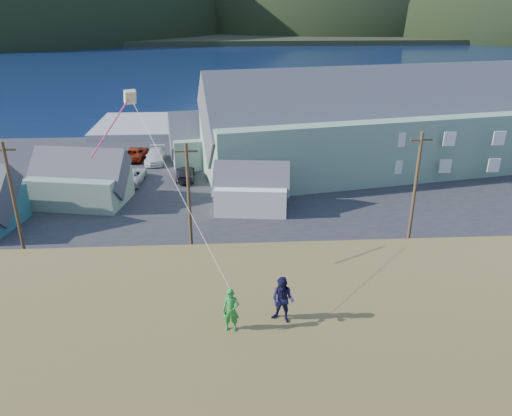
{
  "coord_description": "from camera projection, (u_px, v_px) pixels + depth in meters",
  "views": [
    {
      "loc": [
        -0.3,
        -32.42,
        17.72
      ],
      "look_at": [
        0.96,
        -11.42,
        8.8
      ],
      "focal_mm": 35.0,
      "sensor_mm": 36.0,
      "label": 1
    }
  ],
  "objects": [
    {
      "name": "shed_palegreen_far",
      "position": [
        218.0,
        139.0,
        56.86
      ],
      "size": [
        11.6,
        7.7,
        7.26
      ],
      "rotation": [
        0.0,
        0.0,
        0.16
      ],
      "color": "gray",
      "rests_on": "waterfront_lot"
    },
    {
      "name": "lodge",
      "position": [
        383.0,
        124.0,
        53.39
      ],
      "size": [
        39.76,
        17.73,
        13.52
      ],
      "rotation": [
        0.0,
        0.0,
        0.19
      ],
      "color": "gray",
      "rests_on": "waterfront_lot"
    },
    {
      "name": "grass_strip",
      "position": [
        234.0,
        271.0,
        34.87
      ],
      "size": [
        110.0,
        8.0,
        0.1
      ],
      "primitive_type": "cube",
      "color": "#4C3D19",
      "rests_on": "ground"
    },
    {
      "name": "utility_poles",
      "position": [
        211.0,
        196.0,
        36.31
      ],
      "size": [
        29.42,
        0.24,
        8.78
      ],
      "color": "#47331E",
      "rests_on": "waterfront_lot"
    },
    {
      "name": "wharf",
      "position": [
        188.0,
        125.0,
        72.98
      ],
      "size": [
        26.0,
        14.0,
        0.9
      ],
      "primitive_type": "cube",
      "color": "gray",
      "rests_on": "ground"
    },
    {
      "name": "ground",
      "position": [
        234.0,
        258.0,
        36.73
      ],
      "size": [
        900.0,
        900.0,
        0.0
      ],
      "primitive_type": "plane",
      "color": "#0A1638",
      "rests_on": "ground"
    },
    {
      "name": "waterfront_lot",
      "position": [
        231.0,
        179.0,
        52.33
      ],
      "size": [
        72.0,
        36.0,
        0.12
      ],
      "primitive_type": "cube",
      "color": "#28282B",
      "rests_on": "ground"
    },
    {
      "name": "far_shore",
      "position": [
        225.0,
        24.0,
        339.61
      ],
      "size": [
        900.0,
        320.0,
        2.0
      ],
      "primitive_type": "cube",
      "color": "black",
      "rests_on": "ground"
    },
    {
      "name": "kite_flyer_green",
      "position": [
        231.0,
        310.0,
        16.81
      ],
      "size": [
        0.62,
        0.45,
        1.57
      ],
      "primitive_type": "imported",
      "rotation": [
        0.0,
        0.0,
        -0.13
      ],
      "color": "#227F2B",
      "rests_on": "hillside"
    },
    {
      "name": "shed_palegreen_near",
      "position": [
        80.0,
        179.0,
        45.5
      ],
      "size": [
        9.41,
        6.8,
        6.22
      ],
      "rotation": [
        0.0,
        0.0,
        -0.19
      ],
      "color": "gray",
      "rests_on": "waterfront_lot"
    },
    {
      "name": "far_hills",
      "position": [
        285.0,
        26.0,
        294.66
      ],
      "size": [
        760.0,
        265.0,
        143.0
      ],
      "color": "black",
      "rests_on": "ground"
    },
    {
      "name": "parked_cars",
      "position": [
        148.0,
        164.0,
        54.72
      ],
      "size": [
        25.15,
        13.47,
        1.56
      ],
      "color": "silver",
      "rests_on": "waterfront_lot"
    },
    {
      "name": "shed_white",
      "position": [
        251.0,
        188.0,
        44.19
      ],
      "size": [
        7.17,
        5.17,
        5.33
      ],
      "rotation": [
        0.0,
        0.0,
        -0.11
      ],
      "color": "white",
      "rests_on": "waterfront_lot"
    },
    {
      "name": "kite_flyer_navy",
      "position": [
        283.0,
        300.0,
        17.24
      ],
      "size": [
        1.04,
        0.97,
        1.72
      ],
      "primitive_type": "imported",
      "rotation": [
        0.0,
        0.0,
        -0.5
      ],
      "color": "#151336",
      "rests_on": "hillside"
    },
    {
      "name": "kite_rig",
      "position": [
        128.0,
        104.0,
        20.06
      ],
      "size": [
        2.59,
        3.56,
        9.22
      ],
      "color": "beige",
      "rests_on": "ground"
    }
  ]
}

